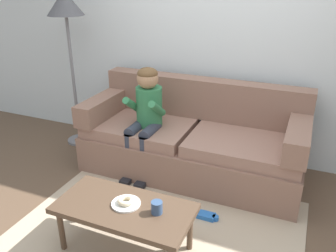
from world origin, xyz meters
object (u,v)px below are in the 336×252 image
at_px(person_child, 146,112).
at_px(toy_controller, 206,216).
at_px(mug, 157,207).
at_px(floor_lamp, 66,15).
at_px(coffee_table, 125,211).
at_px(couch, 193,141).
at_px(donut, 126,201).

distance_m(person_child, toy_controller, 1.15).
relative_size(mug, floor_lamp, 0.05).
xyz_separation_m(coffee_table, toy_controller, (0.44, 0.58, -0.33)).
height_order(couch, mug, couch).
height_order(donut, floor_lamp, floor_lamp).
relative_size(toy_controller, floor_lamp, 0.13).
relative_size(person_child, donut, 9.18).
distance_m(couch, mug, 1.29).
bearing_deg(donut, toy_controller, 51.57).
bearing_deg(couch, coffee_table, -93.02).
relative_size(couch, toy_controller, 9.70).
xyz_separation_m(toy_controller, floor_lamp, (-1.89, 0.83, 1.48)).
distance_m(couch, coffee_table, 1.30).
relative_size(coffee_table, donut, 8.28).
bearing_deg(donut, mug, 0.00).
relative_size(couch, donut, 18.27).
distance_m(couch, toy_controller, 0.87).
relative_size(person_child, mug, 12.24).
bearing_deg(floor_lamp, donut, -43.71).
bearing_deg(mug, coffee_table, -174.90).
bearing_deg(person_child, coffee_table, -71.76).
xyz_separation_m(coffee_table, person_child, (-0.36, 1.09, 0.32)).
bearing_deg(person_child, toy_controller, -32.62).
bearing_deg(floor_lamp, person_child, -16.33).
height_order(coffee_table, person_child, person_child).
bearing_deg(couch, mug, -82.05).
bearing_deg(couch, person_child, -154.44).
xyz_separation_m(couch, donut, (-0.07, -1.27, 0.09)).
distance_m(donut, mug, 0.24).
relative_size(person_child, floor_lamp, 0.62).
bearing_deg(coffee_table, couch, 86.98).
bearing_deg(person_child, couch, 25.56).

